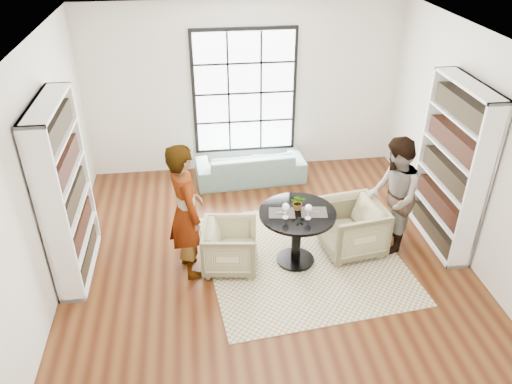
{
  "coord_description": "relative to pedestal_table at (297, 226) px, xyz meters",
  "views": [
    {
      "loc": [
        -0.88,
        -5.32,
        4.43
      ],
      "look_at": [
        -0.13,
        0.4,
        0.96
      ],
      "focal_mm": 35.0,
      "sensor_mm": 36.0,
      "label": 1
    }
  ],
  "objects": [
    {
      "name": "ground",
      "position": [
        -0.38,
        -0.06,
        -0.59
      ],
      "size": [
        6.0,
        6.0,
        0.0
      ],
      "primitive_type": "plane",
      "color": "#593115"
    },
    {
      "name": "room_shell",
      "position": [
        -0.38,
        0.48,
        0.67
      ],
      "size": [
        6.0,
        6.01,
        6.0
      ],
      "color": "silver",
      "rests_on": "ground"
    },
    {
      "name": "rug",
      "position": [
        0.13,
        0.05,
        -0.58
      ],
      "size": [
        2.91,
        2.91,
        0.01
      ],
      "primitive_type": "cube",
      "rotation": [
        0.0,
        0.0,
        0.11
      ],
      "color": "beige",
      "rests_on": "ground"
    },
    {
      "name": "pedestal_table",
      "position": [
        0.0,
        0.0,
        0.0
      ],
      "size": [
        1.02,
        1.02,
        0.82
      ],
      "rotation": [
        0.0,
        0.0,
        -0.14
      ],
      "color": "black",
      "rests_on": "ground"
    },
    {
      "name": "sofa",
      "position": [
        -0.35,
        2.39,
        -0.31
      ],
      "size": [
        1.95,
        0.87,
        0.56
      ],
      "primitive_type": "imported",
      "rotation": [
        0.0,
        0.0,
        3.21
      ],
      "color": "gray",
      "rests_on": "ground"
    },
    {
      "name": "armchair_left",
      "position": [
        -0.9,
        0.01,
        -0.26
      ],
      "size": [
        0.81,
        0.8,
        0.66
      ],
      "primitive_type": "imported",
      "rotation": [
        0.0,
        0.0,
        1.44
      ],
      "color": "tan",
      "rests_on": "ground"
    },
    {
      "name": "armchair_right",
      "position": [
        0.82,
        0.17,
        -0.21
      ],
      "size": [
        0.94,
        0.92,
        0.76
      ],
      "primitive_type": "imported",
      "rotation": [
        0.0,
        0.0,
        -1.42
      ],
      "color": "tan",
      "rests_on": "ground"
    },
    {
      "name": "person_left",
      "position": [
        -1.45,
        0.01,
        0.35
      ],
      "size": [
        0.63,
        0.79,
        1.89
      ],
      "primitive_type": "imported",
      "rotation": [
        0.0,
        0.0,
        1.86
      ],
      "color": "gray",
      "rests_on": "ground"
    },
    {
      "name": "person_right",
      "position": [
        1.37,
        0.17,
        0.26
      ],
      "size": [
        0.84,
        0.97,
        1.71
      ],
      "primitive_type": "imported",
      "rotation": [
        0.0,
        0.0,
        -1.83
      ],
      "color": "gray",
      "rests_on": "ground"
    },
    {
      "name": "placemat_left",
      "position": [
        -0.21,
        0.0,
        0.23
      ],
      "size": [
        0.37,
        0.31,
        0.01
      ],
      "primitive_type": "cube",
      "rotation": [
        0.0,
        0.0,
        -0.14
      ],
      "color": "#292724",
      "rests_on": "pedestal_table"
    },
    {
      "name": "placemat_right",
      "position": [
        0.21,
        -0.04,
        0.23
      ],
      "size": [
        0.37,
        0.31,
        0.01
      ],
      "primitive_type": "cube",
      "rotation": [
        0.0,
        0.0,
        -0.14
      ],
      "color": "#292724",
      "rests_on": "pedestal_table"
    },
    {
      "name": "cutlery_left",
      "position": [
        -0.21,
        0.0,
        0.24
      ],
      "size": [
        0.17,
        0.24,
        0.01
      ],
      "primitive_type": null,
      "rotation": [
        0.0,
        0.0,
        -0.14
      ],
      "color": "silver",
      "rests_on": "placemat_left"
    },
    {
      "name": "cutlery_right",
      "position": [
        0.21,
        -0.04,
        0.24
      ],
      "size": [
        0.17,
        0.24,
        0.01
      ],
      "primitive_type": null,
      "rotation": [
        0.0,
        0.0,
        -0.14
      ],
      "color": "silver",
      "rests_on": "placemat_right"
    },
    {
      "name": "wine_glass_left",
      "position": [
        -0.18,
        -0.11,
        0.38
      ],
      "size": [
        0.1,
        0.1,
        0.22
      ],
      "color": "silver",
      "rests_on": "pedestal_table"
    },
    {
      "name": "wine_glass_right",
      "position": [
        0.1,
        -0.16,
        0.38
      ],
      "size": [
        0.1,
        0.1,
        0.21
      ],
      "color": "silver",
      "rests_on": "pedestal_table"
    },
    {
      "name": "flower_centerpiece",
      "position": [
        0.02,
        0.07,
        0.33
      ],
      "size": [
        0.21,
        0.19,
        0.22
      ],
      "primitive_type": "imported",
      "rotation": [
        0.0,
        0.0,
        -0.12
      ],
      "color": "gray",
      "rests_on": "pedestal_table"
    }
  ]
}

